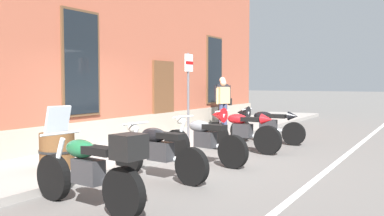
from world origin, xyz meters
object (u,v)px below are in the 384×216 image
(motorcycle_black_naked, at_px, (158,152))
(pedestrian_tan_coat, at_px, (223,101))
(parking_sign, at_px, (188,84))
(motorcycle_grey_naked, at_px, (203,140))
(motorcycle_red_sport, at_px, (238,128))
(barrel_planter, at_px, (57,146))
(motorcycle_black_sport, at_px, (264,123))
(pedestrian_dark_jacket, at_px, (222,98))
(motorcycle_green_touring, at_px, (91,168))

(motorcycle_black_naked, xyz_separation_m, pedestrian_tan_coat, (7.14, 2.18, 0.55))
(pedestrian_tan_coat, bearing_deg, parking_sign, -168.31)
(motorcycle_grey_naked, relative_size, motorcycle_red_sport, 1.01)
(motorcycle_black_naked, distance_m, motorcycle_grey_naked, 1.61)
(motorcycle_red_sport, distance_m, barrel_planter, 4.38)
(parking_sign, relative_size, barrel_planter, 2.32)
(motorcycle_red_sport, height_order, pedestrian_tan_coat, pedestrian_tan_coat)
(motorcycle_grey_naked, xyz_separation_m, barrel_planter, (-2.28, 1.68, 0.07))
(motorcycle_grey_naked, height_order, motorcycle_black_sport, motorcycle_black_sport)
(parking_sign, bearing_deg, pedestrian_tan_coat, 11.69)
(motorcycle_black_sport, xyz_separation_m, parking_sign, (-1.50, 1.48, 1.06))
(motorcycle_black_sport, distance_m, pedestrian_tan_coat, 3.13)
(motorcycle_black_naked, bearing_deg, pedestrian_tan_coat, 16.96)
(motorcycle_black_naked, height_order, pedestrian_tan_coat, pedestrian_tan_coat)
(motorcycle_grey_naked, bearing_deg, parking_sign, 37.14)
(motorcycle_red_sport, relative_size, motorcycle_black_sport, 0.98)
(motorcycle_red_sport, bearing_deg, barrel_planter, 157.27)
(motorcycle_red_sport, bearing_deg, parking_sign, 84.65)
(motorcycle_black_sport, xyz_separation_m, pedestrian_dark_jacket, (2.94, 2.65, 0.55))
(motorcycle_grey_naked, distance_m, pedestrian_tan_coat, 5.98)
(pedestrian_dark_jacket, bearing_deg, motorcycle_red_sport, -150.24)
(motorcycle_black_sport, relative_size, parking_sign, 0.93)
(motorcycle_green_touring, xyz_separation_m, pedestrian_dark_jacket, (9.85, 2.87, 0.53))
(motorcycle_black_naked, relative_size, motorcycle_grey_naked, 0.98)
(motorcycle_black_sport, distance_m, parking_sign, 2.35)
(pedestrian_dark_jacket, height_order, parking_sign, parking_sign)
(motorcycle_red_sport, bearing_deg, motorcycle_black_naked, 179.61)
(pedestrian_tan_coat, relative_size, parking_sign, 0.71)
(motorcycle_green_touring, xyz_separation_m, barrel_planter, (1.23, 1.94, -0.01))
(motorcycle_grey_naked, height_order, pedestrian_tan_coat, pedestrian_tan_coat)
(motorcycle_grey_naked, xyz_separation_m, parking_sign, (1.89, 1.43, 1.12))
(motorcycle_red_sport, distance_m, motorcycle_black_sport, 1.63)
(motorcycle_red_sport, relative_size, pedestrian_dark_jacket, 1.21)
(motorcycle_black_naked, relative_size, motorcycle_red_sport, 0.99)
(motorcycle_green_touring, bearing_deg, pedestrian_dark_jacket, 16.23)
(motorcycle_green_touring, bearing_deg, barrel_planter, 57.71)
(pedestrian_tan_coat, xyz_separation_m, parking_sign, (-3.64, -0.75, 0.58))
(motorcycle_grey_naked, bearing_deg, barrel_planter, 143.67)
(motorcycle_red_sport, height_order, barrel_planter, barrel_planter)
(motorcycle_grey_naked, distance_m, barrel_planter, 2.84)
(pedestrian_tan_coat, bearing_deg, motorcycle_red_sport, -149.78)
(motorcycle_grey_naked, bearing_deg, motorcycle_red_sport, -0.44)
(motorcycle_red_sport, xyz_separation_m, parking_sign, (0.14, 1.45, 1.04))
(motorcycle_green_touring, bearing_deg, motorcycle_red_sport, 2.71)
(pedestrian_tan_coat, xyz_separation_m, pedestrian_dark_jacket, (0.80, 0.42, 0.07))
(motorcycle_green_touring, distance_m, barrel_planter, 2.30)
(motorcycle_black_naked, xyz_separation_m, motorcycle_grey_naked, (1.61, -0.01, 0.00))
(motorcycle_black_naked, bearing_deg, motorcycle_grey_naked, -0.34)
(motorcycle_black_naked, bearing_deg, motorcycle_black_sport, -0.61)
(motorcycle_green_touring, relative_size, motorcycle_black_sport, 0.98)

